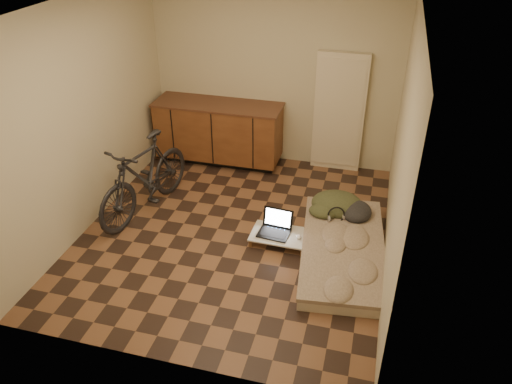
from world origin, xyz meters
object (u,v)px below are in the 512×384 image
(bicycle, at_px, (144,173))
(laptop, at_px, (275,228))
(lap_desk, at_px, (280,235))
(futon, at_px, (343,250))

(bicycle, xyz_separation_m, laptop, (1.70, -0.19, -0.39))
(bicycle, distance_m, laptop, 1.75)
(lap_desk, height_order, laptop, laptop)
(futon, relative_size, lap_desk, 2.96)
(futon, bearing_deg, lap_desk, 167.96)
(bicycle, distance_m, lap_desk, 1.83)
(bicycle, bearing_deg, laptop, 7.01)
(futon, bearing_deg, laptop, 166.11)
(futon, height_order, lap_desk, futon)
(futon, height_order, laptop, laptop)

